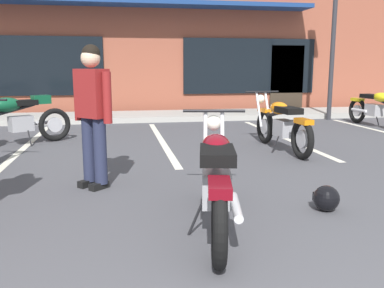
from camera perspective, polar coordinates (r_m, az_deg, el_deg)
name	(u,v)px	position (r m, az deg, el deg)	size (l,w,h in m)	color
ground_plane	(194,193)	(4.81, 0.24, -6.68)	(80.00, 80.00, 0.00)	#47474C
sidewalk_kerb	(148,116)	(11.75, -6.05, 3.80)	(22.00, 1.80, 0.14)	#A8A59E
brick_storefront_building	(139,51)	(15.86, -7.32, 12.50)	(16.61, 6.87, 4.01)	brown
painted_stall_lines	(161,140)	(8.21, -4.20, 0.50)	(10.09, 4.80, 0.01)	silver
motorcycle_foreground_classic	(216,178)	(3.68, 3.33, -4.62)	(0.78, 2.09, 0.98)	black
motorcycle_red_sportbike	(377,108)	(10.95, 23.91, 4.55)	(0.66, 2.11, 0.98)	black
motorcycle_silver_naked	(282,124)	(7.32, 12.13, 2.72)	(0.66, 2.11, 0.98)	black
motorcycle_orange_scrambler	(10,118)	(8.19, -23.65, 3.33)	(1.86, 1.36, 0.98)	black
person_in_black_shirt	(93,108)	(5.00, -13.41, 4.81)	(0.49, 0.50, 1.68)	black
helmet_on_pavement	(326,198)	(4.41, 17.86, -7.07)	(0.26, 0.26, 0.26)	black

